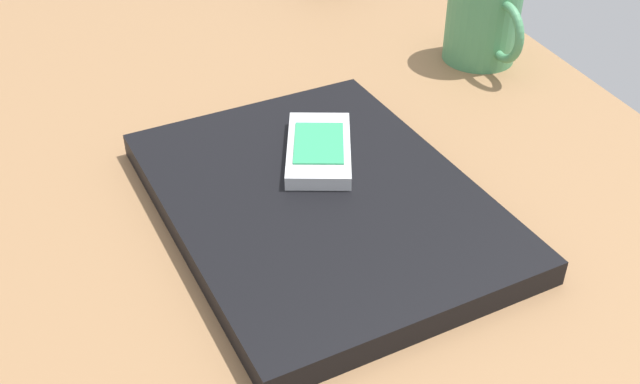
{
  "coord_description": "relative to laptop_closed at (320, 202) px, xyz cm",
  "views": [
    {
      "loc": [
        49.15,
        -10.8,
        39.45
      ],
      "look_at": [
        4.85,
        5.71,
        5.0
      ],
      "focal_mm": 42.18,
      "sensor_mm": 36.0,
      "label": 1
    }
  ],
  "objects": [
    {
      "name": "desk_surface",
      "position": [
        -4.85,
        -5.71,
        -2.53
      ],
      "size": [
        120.0,
        80.0,
        3.0
      ],
      "primitive_type": "cube",
      "color": "olive",
      "rests_on": "ground"
    },
    {
      "name": "laptop_closed",
      "position": [
        0.0,
        0.0,
        0.0
      ],
      "size": [
        32.92,
        26.33,
        2.06
      ],
      "primitive_type": "cube",
      "rotation": [
        0.0,
        0.0,
        0.12
      ],
      "color": "black",
      "rests_on": "desk_surface"
    },
    {
      "name": "cell_phone_on_laptop",
      "position": [
        -4.7,
        1.7,
        1.64
      ],
      "size": [
        11.3,
        8.48,
        1.3
      ],
      "color": "silver",
      "rests_on": "laptop_closed"
    },
    {
      "name": "coffee_mug",
      "position": [
        -19.6,
        25.75,
        3.79
      ],
      "size": [
        11.26,
        7.7,
        9.64
      ],
      "color": "#4C9360",
      "rests_on": "desk_surface"
    }
  ]
}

